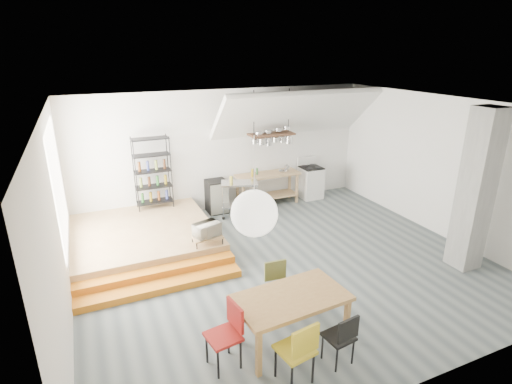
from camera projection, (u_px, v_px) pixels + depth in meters
name	position (u px, v px, depth m)	size (l,w,h in m)	color
floor	(284.00, 263.00, 8.21)	(8.00, 8.00, 0.00)	#4C5659
wall_back	(225.00, 150.00, 10.68)	(8.00, 0.04, 3.20)	silver
wall_left	(57.00, 225.00, 6.15)	(0.04, 7.00, 3.20)	silver
wall_right	(440.00, 167.00, 9.19)	(0.04, 7.00, 3.20)	silver
ceiling	(289.00, 106.00, 7.13)	(8.00, 7.00, 0.02)	white
slope_ceiling	(296.00, 114.00, 10.53)	(4.40, 1.80, 0.15)	white
window_pane	(59.00, 184.00, 7.38)	(0.02, 2.50, 2.20)	white
platform	(144.00, 237.00, 8.91)	(3.00, 3.00, 0.40)	#A37C51
step_lower	(162.00, 287.00, 7.28)	(3.00, 0.35, 0.13)	orange
step_upper	(158.00, 274.00, 7.56)	(3.00, 0.35, 0.27)	orange
concrete_column	(476.00, 191.00, 7.63)	(0.50, 0.50, 3.20)	gray
kitchen_counter	(268.00, 183.00, 11.13)	(1.80, 0.60, 0.91)	#A37C51
stove	(310.00, 182.00, 11.71)	(0.60, 0.60, 1.18)	white
pot_rack	(273.00, 137.00, 10.49)	(1.20, 0.50, 1.43)	#42291A
wire_shelving	(153.00, 172.00, 9.76)	(0.88, 0.38, 1.80)	black
microwave_shelf	(207.00, 237.00, 8.14)	(0.60, 0.40, 0.16)	#A37C51
paper_lantern	(254.00, 213.00, 5.03)	(0.60, 0.60, 0.60)	white
dining_table	(291.00, 301.00, 5.80)	(1.71, 1.04, 0.78)	olive
chair_mustard	(299.00, 348.00, 5.07)	(0.50, 0.50, 0.96)	#B29B1E
chair_black	(342.00, 335.00, 5.42)	(0.42, 0.42, 0.81)	black
chair_olive	(278.00, 283.00, 6.57)	(0.43, 0.43, 0.87)	brown
chair_red	(228.00, 330.00, 5.41)	(0.49, 0.49, 0.94)	maroon
rolling_cart	(239.00, 194.00, 10.36)	(1.05, 0.80, 0.93)	silver
mini_fridge	(217.00, 196.00, 10.67)	(0.52, 0.52, 0.89)	black
microwave	(207.00, 230.00, 8.08)	(0.51, 0.35, 0.28)	beige
bowl	(282.00, 171.00, 11.14)	(0.21, 0.21, 0.05)	silver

